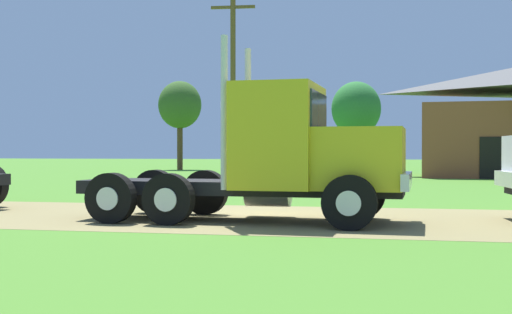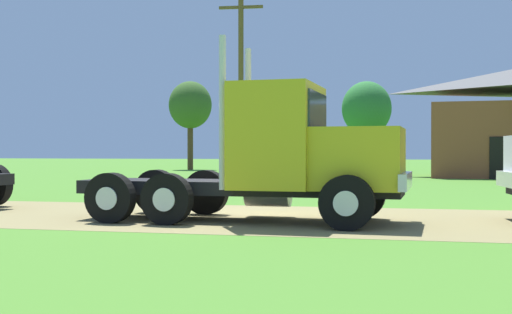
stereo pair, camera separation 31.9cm
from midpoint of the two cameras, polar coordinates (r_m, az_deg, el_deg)
ground_plane at (r=15.10m, az=-3.66°, el=-5.09°), size 200.00×200.00×0.00m
dirt_track at (r=15.10m, az=-3.66°, el=-5.07°), size 120.00×6.23×0.01m
truck_foreground_white at (r=13.94m, az=1.88°, el=-0.10°), size 6.99×2.87×3.76m
utility_pole_near at (r=33.58m, az=-2.23°, el=6.31°), size 2.20×0.31×9.19m
tree_left at (r=52.72m, az=-6.64°, el=4.36°), size 3.34×3.34×6.88m
tree_mid at (r=50.82m, az=8.30°, el=4.04°), size 3.67×3.67×6.63m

